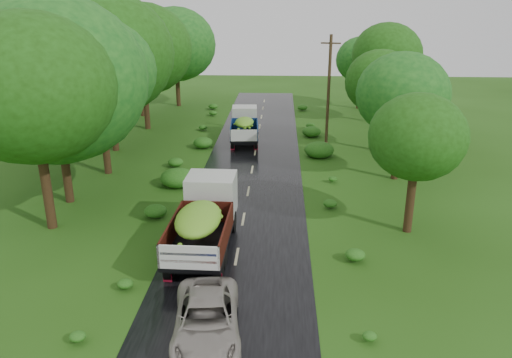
# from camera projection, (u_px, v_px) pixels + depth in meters

# --- Properties ---
(ground) EXTENTS (120.00, 120.00, 0.00)m
(ground) POSITION_uv_depth(u_px,v_px,m) (227.00, 310.00, 18.29)
(ground) COLOR #20480F
(ground) RESTS_ON ground
(road) EXTENTS (6.50, 80.00, 0.02)m
(road) POSITION_uv_depth(u_px,v_px,m) (239.00, 246.00, 22.99)
(road) COLOR black
(road) RESTS_ON ground
(road_lines) EXTENTS (0.12, 69.60, 0.00)m
(road_lines) POSITION_uv_depth(u_px,v_px,m) (240.00, 236.00, 23.92)
(road_lines) COLOR #BFB78C
(road_lines) RESTS_ON road
(truck_near) EXTENTS (2.52, 6.75, 2.81)m
(truck_near) POSITION_uv_depth(u_px,v_px,m) (205.00, 216.00, 22.30)
(truck_near) COLOR black
(truck_near) RESTS_ON ground
(truck_far) EXTENTS (2.40, 5.93, 2.44)m
(truck_far) POSITION_uv_depth(u_px,v_px,m) (244.00, 124.00, 39.63)
(truck_far) COLOR black
(truck_far) RESTS_ON ground
(car) EXTENTS (2.73, 4.98, 1.32)m
(car) POSITION_uv_depth(u_px,v_px,m) (207.00, 319.00, 16.61)
(car) COLOR #A1998F
(car) RESTS_ON road
(utility_pole) EXTENTS (1.46, 0.39, 8.36)m
(utility_pole) POSITION_uv_depth(u_px,v_px,m) (329.00, 90.00, 37.43)
(utility_pole) COLOR #382616
(utility_pole) RESTS_ON ground
(trees_left) EXTENTS (6.50, 34.37, 9.05)m
(trees_left) POSITION_uv_depth(u_px,v_px,m) (118.00, 59.00, 35.99)
(trees_left) COLOR black
(trees_left) RESTS_ON ground
(trees_right) EXTENTS (6.23, 32.62, 7.73)m
(trees_right) POSITION_uv_depth(u_px,v_px,m) (385.00, 77.00, 37.35)
(trees_right) COLOR black
(trees_right) RESTS_ON ground
(shrubs) EXTENTS (11.90, 44.00, 0.70)m
(shrubs) POSITION_uv_depth(u_px,v_px,m) (250.00, 175.00, 31.33)
(shrubs) COLOR #1A5614
(shrubs) RESTS_ON ground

